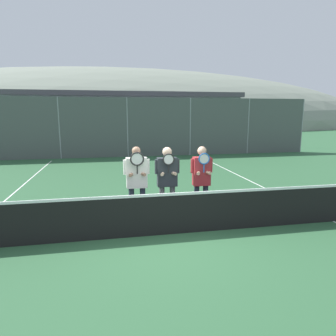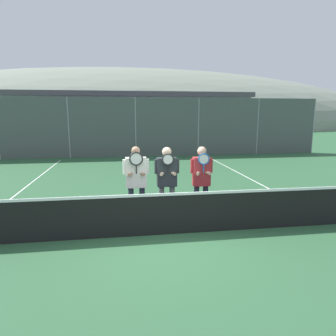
{
  "view_description": "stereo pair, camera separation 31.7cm",
  "coord_description": "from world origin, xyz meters",
  "px_view_note": "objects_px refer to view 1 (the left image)",
  "views": [
    {
      "loc": [
        -1.07,
        -6.01,
        2.61
      ],
      "look_at": [
        0.31,
        1.02,
        1.27
      ],
      "focal_mm": 32.0,
      "sensor_mm": 36.0,
      "label": 1
    },
    {
      "loc": [
        -0.76,
        -6.07,
        2.61
      ],
      "look_at": [
        0.31,
        1.02,
        1.27
      ],
      "focal_mm": 32.0,
      "sensor_mm": 36.0,
      "label": 2
    }
  ],
  "objects_px": {
    "player_leftmost": "(137,179)",
    "player_center_left": "(167,177)",
    "player_center_right": "(201,177)",
    "car_far_left": "(30,139)",
    "car_left_of_center": "(107,138)",
    "car_center": "(176,137)"
  },
  "relations": [
    {
      "from": "player_center_left",
      "to": "car_far_left",
      "type": "distance_m",
      "value": 14.67
    },
    {
      "from": "player_center_left",
      "to": "car_far_left",
      "type": "bearing_deg",
      "value": 115.13
    },
    {
      "from": "player_center_right",
      "to": "car_far_left",
      "type": "relative_size",
      "value": 0.41
    },
    {
      "from": "car_far_left",
      "to": "car_left_of_center",
      "type": "bearing_deg",
      "value": 0.82
    },
    {
      "from": "car_left_of_center",
      "to": "car_center",
      "type": "height_order",
      "value": "car_left_of_center"
    },
    {
      "from": "player_leftmost",
      "to": "car_left_of_center",
      "type": "distance_m",
      "value": 13.43
    },
    {
      "from": "car_far_left",
      "to": "car_center",
      "type": "xyz_separation_m",
      "value": [
        9.41,
        0.05,
        -0.03
      ]
    },
    {
      "from": "player_leftmost",
      "to": "car_left_of_center",
      "type": "relative_size",
      "value": 0.46
    },
    {
      "from": "player_center_left",
      "to": "car_center",
      "type": "height_order",
      "value": "player_center_left"
    },
    {
      "from": "player_center_right",
      "to": "car_left_of_center",
      "type": "xyz_separation_m",
      "value": [
        -2.31,
        13.43,
        -0.14
      ]
    },
    {
      "from": "player_center_right",
      "to": "car_center",
      "type": "xyz_separation_m",
      "value": [
        2.36,
        13.41,
        -0.15
      ]
    },
    {
      "from": "car_left_of_center",
      "to": "car_center",
      "type": "distance_m",
      "value": 4.67
    },
    {
      "from": "player_leftmost",
      "to": "player_center_right",
      "type": "relative_size",
      "value": 1.01
    },
    {
      "from": "player_center_right",
      "to": "car_far_left",
      "type": "distance_m",
      "value": 15.11
    },
    {
      "from": "player_center_left",
      "to": "car_left_of_center",
      "type": "relative_size",
      "value": 0.45
    },
    {
      "from": "car_center",
      "to": "player_center_left",
      "type": "bearing_deg",
      "value": -103.45
    },
    {
      "from": "car_center",
      "to": "player_center_right",
      "type": "bearing_deg",
      "value": -99.97
    },
    {
      "from": "player_leftmost",
      "to": "player_center_right",
      "type": "distance_m",
      "value": 1.56
    },
    {
      "from": "player_center_left",
      "to": "car_left_of_center",
      "type": "xyz_separation_m",
      "value": [
        -1.48,
        13.34,
        -0.15
      ]
    },
    {
      "from": "player_leftmost",
      "to": "car_far_left",
      "type": "xyz_separation_m",
      "value": [
        -5.5,
        13.34,
        -0.14
      ]
    },
    {
      "from": "player_leftmost",
      "to": "player_center_left",
      "type": "bearing_deg",
      "value": 4.62
    },
    {
      "from": "player_center_left",
      "to": "car_far_left",
      "type": "relative_size",
      "value": 0.4
    }
  ]
}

